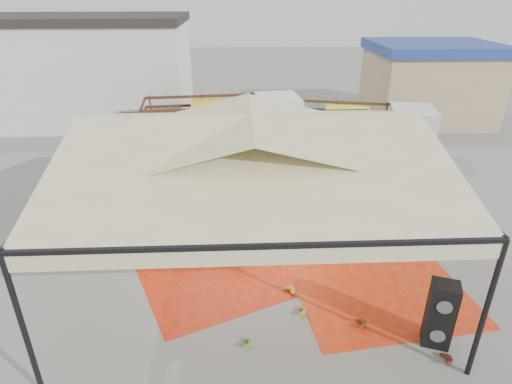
{
  "coord_description": "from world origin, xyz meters",
  "views": [
    {
      "loc": [
        -0.33,
        -9.68,
        6.7
      ],
      "look_at": [
        0.2,
        1.5,
        1.3
      ],
      "focal_mm": 30.0,
      "sensor_mm": 36.0,
      "label": 1
    }
  ],
  "objects_px": {
    "speaker_stack": "(440,314)",
    "truck_left": "(229,118)",
    "vendor": "(287,164)",
    "banana_heap": "(215,201)",
    "truck_right": "(361,126)"
  },
  "relations": [
    {
      "from": "speaker_stack",
      "to": "truck_left",
      "type": "distance_m",
      "value": 12.79
    },
    {
      "from": "vendor",
      "to": "truck_left",
      "type": "distance_m",
      "value": 4.87
    },
    {
      "from": "vendor",
      "to": "speaker_stack",
      "type": "bearing_deg",
      "value": 109.25
    },
    {
      "from": "banana_heap",
      "to": "vendor",
      "type": "height_order",
      "value": "vendor"
    },
    {
      "from": "truck_left",
      "to": "truck_right",
      "type": "xyz_separation_m",
      "value": [
        5.61,
        -1.12,
        -0.09
      ]
    },
    {
      "from": "speaker_stack",
      "to": "vendor",
      "type": "xyz_separation_m",
      "value": [
        -2.25,
        7.63,
        0.23
      ]
    },
    {
      "from": "truck_left",
      "to": "truck_right",
      "type": "distance_m",
      "value": 5.72
    },
    {
      "from": "vendor",
      "to": "truck_left",
      "type": "xyz_separation_m",
      "value": [
        -2.1,
        4.37,
        0.47
      ]
    },
    {
      "from": "banana_heap",
      "to": "vendor",
      "type": "bearing_deg",
      "value": 41.73
    },
    {
      "from": "truck_left",
      "to": "truck_right",
      "type": "bearing_deg",
      "value": -17.02
    },
    {
      "from": "speaker_stack",
      "to": "truck_right",
      "type": "xyz_separation_m",
      "value": [
        1.26,
        10.88,
        0.61
      ]
    },
    {
      "from": "banana_heap",
      "to": "speaker_stack",
      "type": "relative_size",
      "value": 4.22
    },
    {
      "from": "truck_left",
      "to": "truck_right",
      "type": "relative_size",
      "value": 1.04
    },
    {
      "from": "banana_heap",
      "to": "truck_right",
      "type": "height_order",
      "value": "truck_right"
    },
    {
      "from": "speaker_stack",
      "to": "truck_right",
      "type": "distance_m",
      "value": 10.97
    }
  ]
}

